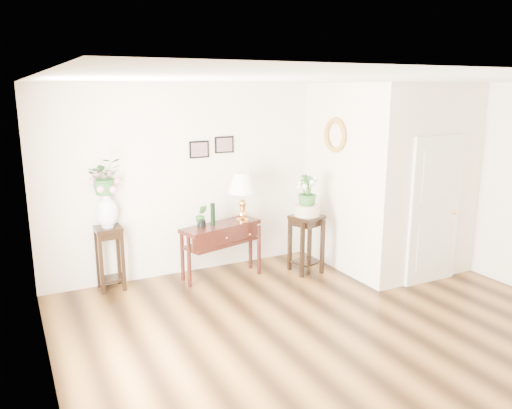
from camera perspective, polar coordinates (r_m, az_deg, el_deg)
floor at (r=5.89m, az=9.95°, el=-14.56°), size 6.00×5.50×0.02m
ceiling at (r=5.23m, az=11.19°, el=13.77°), size 6.00×5.50×0.02m
wall_back at (r=7.71m, az=-1.95°, el=3.26°), size 6.00×0.02×2.80m
wall_left at (r=4.34m, az=-23.00°, el=-5.65°), size 0.02×5.50×2.80m
partition at (r=8.05m, az=14.79°, el=3.25°), size 1.80×1.95×2.80m
door at (r=7.42m, az=19.74°, el=-0.67°), size 0.90×0.05×2.10m
art_print_left at (r=7.37m, az=-6.52°, el=6.27°), size 0.30×0.02×0.25m
art_print_right at (r=7.52m, az=-3.66°, el=6.84°), size 0.30×0.02×0.25m
wall_ornament at (r=7.48m, az=8.99°, el=7.83°), size 0.07×0.51×0.51m
console_table at (r=7.33m, az=-3.99°, el=-5.31°), size 1.28×0.72×0.81m
table_lamp at (r=7.27m, az=-1.57°, el=0.73°), size 0.42×0.42×0.74m
green_vase at (r=7.13m, az=-4.96°, el=-1.05°), size 0.08×0.08×0.33m
potted_plant at (r=7.07m, az=-6.28°, el=-1.36°), size 0.20×0.17×0.30m
plant_stand_a at (r=7.17m, az=-16.34°, el=-5.91°), size 0.35×0.35×0.89m
porcelain_vase at (r=6.99m, az=-16.70°, el=-0.69°), size 0.37×0.37×0.50m
lily_arrangement at (r=6.90m, az=-16.93°, el=2.73°), size 0.46×0.41×0.50m
plant_stand_b at (r=7.56m, az=5.74°, el=-4.49°), size 0.52×0.52×0.88m
ceramic_bowl at (r=7.42m, az=5.83°, el=-0.66°), size 0.47×0.47×0.17m
narcissus at (r=7.36m, az=5.88°, el=1.50°), size 0.34×0.34×0.49m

